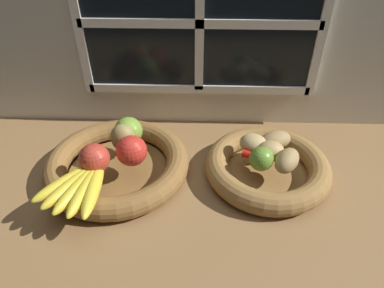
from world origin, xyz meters
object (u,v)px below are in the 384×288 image
Objects in this scene: apple_red_front at (94,159)px; potato_back at (276,140)px; fruit_bowl_left at (118,164)px; potato_large at (270,151)px; chili_pepper at (267,158)px; banana_bunch_front at (81,185)px; potato_oblong at (253,143)px; apple_green_back at (128,131)px; pear_brown at (123,138)px; apple_red_right at (131,151)px; potato_small at (287,159)px; lime_near at (261,160)px; fruit_bowl_right at (267,167)px.

potato_back is (43.67, 10.33, -1.32)cm from apple_red_front.
potato_back is (40.30, 4.62, 5.29)cm from fruit_bowl_left.
apple_red_front is 41.97cm from potato_large.
chili_pepper is at bearing 6.08° from apple_red_front.
banana_bunch_front is 42.39cm from potato_oblong.
apple_green_back reaches higher than apple_red_front.
pear_brown is at bearing -104.70° from apple_green_back.
chili_pepper is (40.70, 4.34, -2.43)cm from apple_red_front.
banana_bunch_front is (-1.72, -6.70, -1.98)cm from apple_red_front.
potato_back is (5.87, 1.68, -0.01)cm from potato_oblong.
apple_red_right is 0.91× the size of potato_small.
apple_red_right is at bearing -59.47° from pear_brown.
apple_green_back is at bearing 171.23° from potato_large.
potato_oblong is 4.79cm from potato_large.
apple_red_front is at bearing -177.00° from potato_small.
lime_near is (33.74, -6.47, -0.85)cm from pear_brown.
apple_green_back is 1.08× the size of potato_large.
pear_brown is at bearing -168.37° from chili_pepper.
potato_small reaches higher than fruit_bowl_right.
fruit_bowl_right is 3.83× the size of potato_small.
fruit_bowl_right is at bearing 135.00° from potato_small.
potato_oblong is (32.68, 0.54, -1.46)cm from pear_brown.
potato_large is at bearing 56.31° from lime_near.
apple_red_right is (2.21, -8.23, 0.09)cm from apple_green_back.
fruit_bowl_left is at bearing -175.12° from potato_oblong.
lime_near is at bearing -123.69° from fruit_bowl_right.
banana_bunch_front is 2.36× the size of potato_back.
fruit_bowl_right is at bearing 16.01° from banana_bunch_front.
apple_red_front is 1.06× the size of potato_large.
potato_large is at bearing 14.04° from fruit_bowl_right.
apple_red_right is 36.31cm from potato_back.
banana_bunch_front is 1.59× the size of chili_pepper.
potato_oblong is at bearing 142.13° from potato_large.
potato_large is at bearing 0.00° from fruit_bowl_left.
banana_bunch_front is 43.83cm from chili_pepper.
apple_red_front is at bearing -120.48° from fruit_bowl_left.
banana_bunch_front reaches higher than chili_pepper.
banana_bunch_front is (-6.83, -14.82, -2.14)cm from pear_brown.
lime_near is (32.93, -9.56, -0.76)cm from apple_green_back.
apple_red_right reaches higher than apple_red_front.
fruit_bowl_right is 7.14cm from potato_oblong.
potato_large is (-3.36, 3.36, -0.14)cm from potato_small.
banana_bunch_front is at bearing -158.76° from potato_oblong.
lime_near is at bearing -118.98° from potato_back.
pear_brown is at bearing 171.77° from potato_small.
potato_oblong is 0.86× the size of potato_back.
apple_red_front is 0.96× the size of pear_brown.
potato_large is 1.17× the size of lime_near.
apple_green_back is 0.89× the size of potato_small.
potato_small is (39.00, -8.85, -1.10)cm from apple_green_back.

